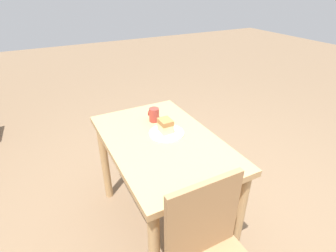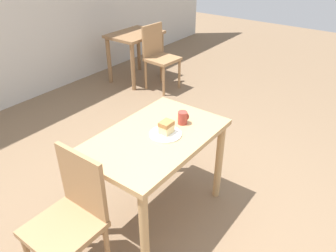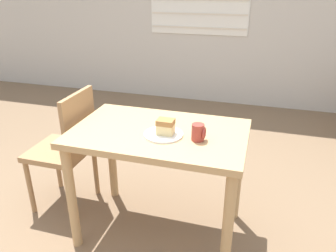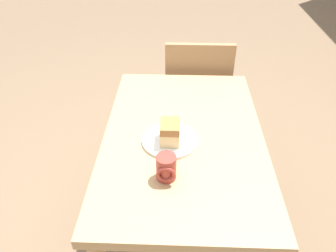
{
  "view_description": "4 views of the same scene",
  "coord_description": "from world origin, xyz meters",
  "views": [
    {
      "loc": [
        -1.11,
        0.89,
        1.64
      ],
      "look_at": [
        0.24,
        0.18,
        0.78
      ],
      "focal_mm": 28.0,
      "sensor_mm": 36.0,
      "label": 1
    },
    {
      "loc": [
        -1.36,
        -0.97,
        1.99
      ],
      "look_at": [
        0.25,
        0.23,
        0.79
      ],
      "focal_mm": 35.0,
      "sensor_mm": 36.0,
      "label": 2
    },
    {
      "loc": [
        0.71,
        -1.43,
        1.58
      ],
      "look_at": [
        0.22,
        0.24,
        0.81
      ],
      "focal_mm": 35.0,
      "sensor_mm": 36.0,
      "label": 3
    },
    {
      "loc": [
        1.23,
        0.24,
        1.61
      ],
      "look_at": [
        0.21,
        0.21,
        0.84
      ],
      "focal_mm": 35.0,
      "sensor_mm": 36.0,
      "label": 4
    }
  ],
  "objects": [
    {
      "name": "plate",
      "position": [
        0.2,
        0.21,
        0.76
      ],
      "size": [
        0.23,
        0.23,
        0.01
      ],
      "color": "white",
      "rests_on": "dining_table_near"
    },
    {
      "name": "dining_table_near",
      "position": [
        0.15,
        0.27,
        0.63
      ],
      "size": [
        1.05,
        0.67,
        0.75
      ],
      "color": "tan",
      "rests_on": "ground_plane"
    },
    {
      "name": "chair_near_window",
      "position": [
        -0.57,
        0.36,
        0.5
      ],
      "size": [
        0.4,
        0.4,
        0.9
      ],
      "rotation": [
        0.0,
        0.0,
        -1.57
      ],
      "color": "#9E754C",
      "rests_on": "ground_plane"
    },
    {
      "name": "chair_far_corner",
      "position": [
        2.15,
        1.81,
        0.5
      ],
      "size": [
        0.43,
        0.43,
        0.9
      ],
      "rotation": [
        0.0,
        0.0,
        -0.07
      ],
      "color": "#9E754C",
      "rests_on": "ground_plane"
    },
    {
      "name": "ground_plane",
      "position": [
        0.0,
        0.0,
        0.0
      ],
      "size": [
        14.0,
        14.0,
        0.0
      ],
      "primitive_type": "plane",
      "color": "#7A6047"
    },
    {
      "name": "coffee_mug",
      "position": [
        0.4,
        0.21,
        0.8
      ],
      "size": [
        0.08,
        0.07,
        0.1
      ],
      "color": "#9E382D",
      "rests_on": "dining_table_near"
    },
    {
      "name": "cake_slice",
      "position": [
        0.21,
        0.21,
        0.81
      ],
      "size": [
        0.1,
        0.08,
        0.09
      ],
      "color": "#E5CC89",
      "rests_on": "plate"
    },
    {
      "name": "dining_table_far",
      "position": [
        2.2,
        2.29,
        0.57
      ],
      "size": [
        0.77,
        0.58,
        0.72
      ],
      "color": "olive",
      "rests_on": "ground_plane"
    }
  ]
}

